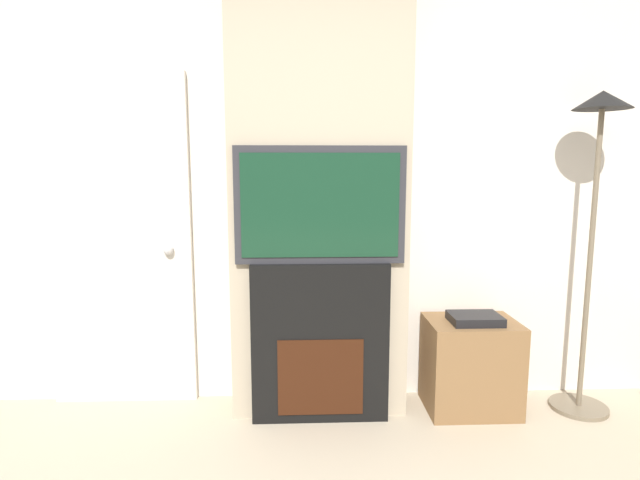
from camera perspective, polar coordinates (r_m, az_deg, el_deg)
wall_back at (r=3.05m, az=-0.25°, el=6.60°), size 6.00×0.06×2.70m
chimney_breast at (r=2.87m, az=-0.12°, el=6.50°), size 1.01×0.30×2.70m
fireplace at (r=2.90m, az=0.00°, el=-11.61°), size 0.77×0.15×0.91m
television at (r=2.73m, az=0.00°, el=4.00°), size 0.93×0.07×0.64m
floor_lamp at (r=3.23m, az=29.03°, el=5.81°), size 0.33×0.33×1.86m
media_stand at (r=3.19m, az=16.83°, el=-13.40°), size 0.52×0.39×0.60m
entry_door at (r=3.21m, az=-22.01°, el=-0.28°), size 0.86×0.09×1.99m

